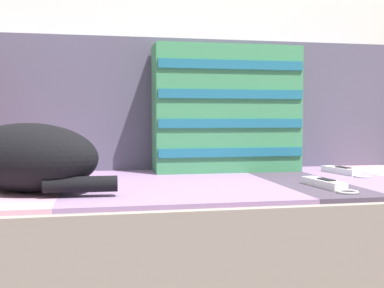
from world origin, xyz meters
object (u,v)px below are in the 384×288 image
(couch, at_px, (134,252))
(throw_pillow_striped, at_px, (226,109))
(game_remote_far, at_px, (342,171))
(sleeping_cat, at_px, (21,159))
(game_remote_near, at_px, (325,184))

(couch, height_order, throw_pillow_striped, throw_pillow_striped)
(throw_pillow_striped, relative_size, game_remote_far, 2.31)
(sleeping_cat, bearing_deg, throw_pillow_striped, 29.58)
(throw_pillow_striped, bearing_deg, couch, -148.97)
(game_remote_near, xyz_separation_m, game_remote_far, (0.18, 0.25, -0.00))
(game_remote_near, bearing_deg, sleeping_cat, 174.16)
(throw_pillow_striped, distance_m, game_remote_near, 0.46)
(sleeping_cat, relative_size, game_remote_near, 2.01)
(throw_pillow_striped, height_order, sleeping_cat, throw_pillow_striped)
(game_remote_far, bearing_deg, sleeping_cat, -168.64)
(throw_pillow_striped, bearing_deg, game_remote_far, -24.14)
(couch, bearing_deg, game_remote_far, 3.61)
(couch, bearing_deg, throw_pillow_striped, 31.03)
(sleeping_cat, height_order, game_remote_far, sleeping_cat)
(sleeping_cat, xyz_separation_m, game_remote_far, (0.88, 0.18, -0.07))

